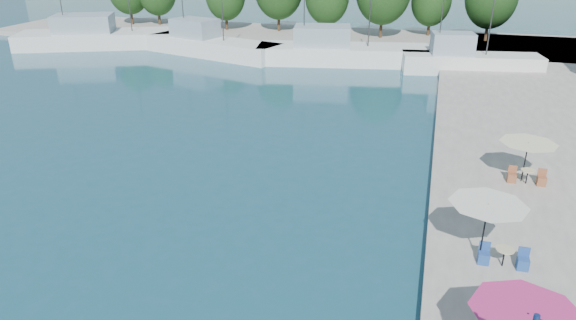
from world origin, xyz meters
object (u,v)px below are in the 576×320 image
(trawler_02, at_px, (210,45))
(umbrella_white, at_px, (487,210))
(trawler_04, at_px, (467,62))
(trawler_03, at_px, (344,53))
(umbrella_cream, at_px, (528,147))
(trawler_01, at_px, (109,38))

(trawler_02, height_order, umbrella_white, trawler_02)
(trawler_04, bearing_deg, trawler_02, 168.97)
(trawler_03, distance_m, trawler_04, 12.23)
(trawler_02, bearing_deg, umbrella_white, -35.97)
(trawler_04, bearing_deg, umbrella_cream, -95.40)
(trawler_02, xyz_separation_m, trawler_04, (27.38, -0.64, 0.00))
(trawler_01, relative_size, trawler_04, 1.68)
(trawler_04, bearing_deg, umbrella_white, -100.54)
(trawler_02, relative_size, trawler_03, 0.86)
(trawler_04, bearing_deg, trawler_03, 166.53)
(trawler_04, relative_size, umbrella_white, 4.59)
(trawler_03, xyz_separation_m, umbrella_cream, (14.15, -26.78, 1.40))
(trawler_01, distance_m, trawler_04, 41.04)
(trawler_02, xyz_separation_m, trawler_03, (15.18, 0.17, -0.00))
(trawler_01, bearing_deg, umbrella_white, -65.17)
(trawler_02, distance_m, umbrella_white, 43.90)
(trawler_02, bearing_deg, trawler_03, 16.87)
(trawler_01, xyz_separation_m, trawler_03, (28.80, -0.97, 0.00))
(trawler_03, height_order, umbrella_cream, trawler_03)
(trawler_02, height_order, umbrella_cream, trawler_02)
(trawler_01, height_order, trawler_02, same)
(trawler_02, bearing_deg, trawler_01, -168.54)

